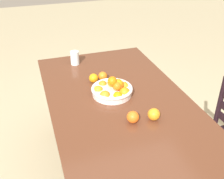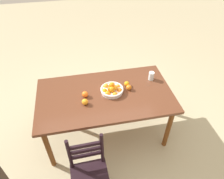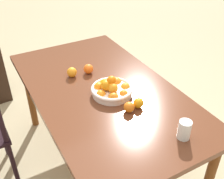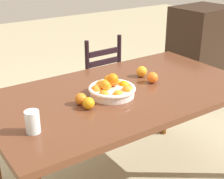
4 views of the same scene
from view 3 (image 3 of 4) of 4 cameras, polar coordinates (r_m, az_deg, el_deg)
name	(u,v)px [view 3 (image 3 of 4)]	position (r m, az deg, el deg)	size (l,w,h in m)	color
ground_plane	(104,160)	(2.48, -1.65, -14.40)	(12.00, 12.00, 0.00)	tan
dining_table	(103,97)	(2.03, -1.97, -1.60)	(1.70, 0.95, 0.75)	brown
fruit_bowl	(111,89)	(1.90, -0.13, 0.02)	(0.29, 0.29, 0.14)	white
orange_loose_0	(138,103)	(1.79, 5.46, -2.80)	(0.07, 0.07, 0.07)	orange
orange_loose_1	(88,69)	(2.16, -4.89, 4.27)	(0.07, 0.07, 0.07)	orange
orange_loose_2	(72,72)	(2.13, -8.28, 3.56)	(0.08, 0.08, 0.08)	orange
orange_loose_3	(129,107)	(1.75, 3.55, -3.65)	(0.07, 0.07, 0.07)	orange
drinking_glass	(184,130)	(1.61, 14.75, -8.05)	(0.07, 0.07, 0.12)	silver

